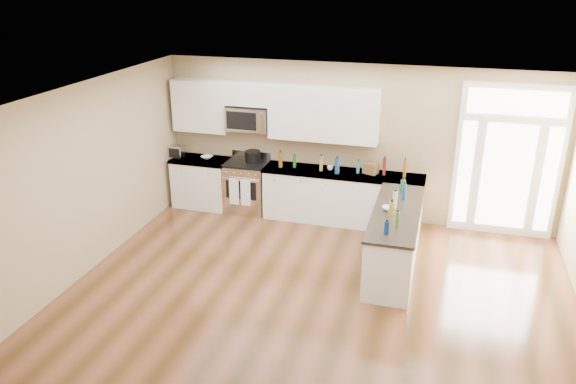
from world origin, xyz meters
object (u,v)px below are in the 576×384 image
at_px(kitchen_range, 247,186).
at_px(stockpot, 253,156).
at_px(toaster_oven, 177,151).
at_px(peninsula_cabinet, 394,241).

bearing_deg(kitchen_range, stockpot, 41.92).
relative_size(kitchen_range, toaster_oven, 3.96).
distance_m(peninsula_cabinet, toaster_oven, 4.55).
xyz_separation_m(kitchen_range, toaster_oven, (-1.38, -0.03, 0.58)).
bearing_deg(toaster_oven, peninsula_cabinet, -16.04).
height_order(kitchen_range, toaster_oven, toaster_oven).
height_order(peninsula_cabinet, toaster_oven, toaster_oven).
bearing_deg(peninsula_cabinet, toaster_oven, 161.69).
bearing_deg(kitchen_range, peninsula_cabinet, -26.58).
xyz_separation_m(kitchen_range, stockpot, (0.10, 0.09, 0.58)).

